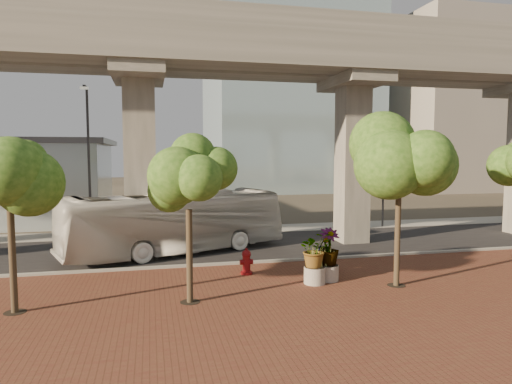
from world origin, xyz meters
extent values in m
plane|color=#383229|center=(0.00, 0.00, 0.00)|extent=(160.00, 160.00, 0.00)
cube|color=brown|center=(0.00, -8.00, 0.03)|extent=(70.00, 13.00, 0.06)
cube|color=black|center=(0.00, 2.00, 0.02)|extent=(90.00, 8.00, 0.04)
cube|color=gray|center=(0.00, -2.00, 0.08)|extent=(70.00, 0.25, 0.16)
cube|color=gray|center=(0.00, 7.50, 0.03)|extent=(90.00, 3.00, 0.06)
cube|color=gray|center=(0.00, 0.40, 10.50)|extent=(72.00, 2.40, 1.80)
cube|color=gray|center=(0.00, 3.60, 10.50)|extent=(72.00, 2.40, 1.80)
cube|color=gray|center=(0.00, -0.70, 11.90)|extent=(72.00, 0.12, 1.00)
cube|color=gray|center=(0.00, 4.70, 11.90)|extent=(72.00, 0.12, 1.00)
cube|color=gray|center=(38.00, 36.00, 12.00)|extent=(18.00, 16.00, 24.00)
imported|color=silver|center=(-4.23, 1.15, 1.64)|extent=(11.96, 6.69, 3.27)
cylinder|color=maroon|center=(-1.55, -3.84, 0.12)|extent=(0.50, 0.50, 0.11)
cylinder|color=maroon|center=(-1.55, -3.84, 0.52)|extent=(0.33, 0.33, 0.81)
sphere|color=maroon|center=(-1.55, -3.84, 0.93)|extent=(0.39, 0.39, 0.39)
cylinder|color=maroon|center=(-1.55, -3.84, 1.11)|extent=(0.11, 0.11, 0.14)
cylinder|color=maroon|center=(-1.55, -3.84, 0.59)|extent=(0.56, 0.22, 0.22)
cylinder|color=#A39D93|center=(0.81, -5.84, 0.39)|extent=(0.86, 0.86, 0.67)
imported|color=#254F15|center=(0.81, -5.84, 1.44)|extent=(1.91, 1.91, 1.43)
cylinder|color=#9B988C|center=(1.50, -5.58, 0.38)|extent=(0.82, 0.82, 0.64)
imported|color=#254F15|center=(1.50, -5.58, 1.45)|extent=(2.01, 2.01, 1.51)
cylinder|color=#AFA99E|center=(1.59, -4.91, 0.38)|extent=(0.82, 0.82, 0.63)
imported|color=#254F15|center=(1.59, -4.91, 1.37)|extent=(1.81, 1.81, 1.36)
cylinder|color=#4C3E2B|center=(-9.89, -6.76, 1.74)|extent=(0.22, 0.22, 3.35)
cylinder|color=black|center=(-9.89, -6.76, 0.07)|extent=(0.70, 0.70, 0.01)
cylinder|color=#4C3E2B|center=(-4.23, -7.02, 1.69)|extent=(0.22, 0.22, 3.26)
cylinder|color=black|center=(-4.23, -7.02, 0.07)|extent=(0.70, 0.70, 0.01)
cylinder|color=#4C3E2B|center=(3.83, -6.84, 2.04)|extent=(0.22, 0.22, 3.96)
cylinder|color=black|center=(3.83, -6.84, 0.07)|extent=(0.70, 0.70, 0.01)
cylinder|color=#313237|center=(-9.22, 7.50, 4.62)|extent=(0.16, 0.16, 9.15)
cube|color=#313237|center=(-9.22, 6.93, 9.19)|extent=(0.17, 1.14, 0.17)
cube|color=silver|center=(-9.22, 6.36, 9.08)|extent=(0.46, 0.23, 0.14)
cylinder|color=#323338|center=(10.50, 6.53, 3.89)|extent=(0.13, 0.13, 7.70)
cube|color=#323338|center=(10.50, 6.05, 7.74)|extent=(0.14, 0.96, 0.14)
cube|color=silver|center=(10.50, 5.57, 7.64)|extent=(0.39, 0.19, 0.12)
camera|label=1|loc=(-5.49, -22.64, 5.25)|focal=32.00mm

